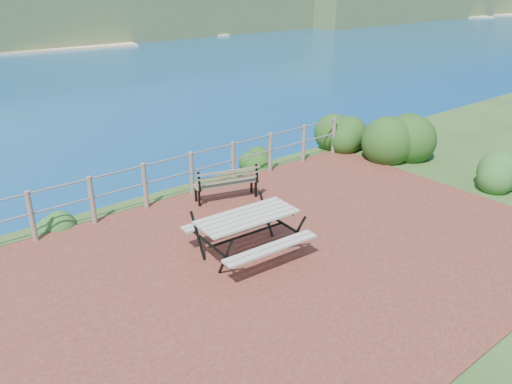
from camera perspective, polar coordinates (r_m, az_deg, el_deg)
ground at (r=9.04m, az=4.20°, el=-7.03°), size 10.00×7.00×0.12m
safety_railing at (r=11.21m, az=-7.38°, el=2.37°), size 9.40×0.10×1.00m
picnic_table at (r=8.76m, az=-0.99°, el=-4.42°), size 1.82×1.54×0.75m
park_bench at (r=10.90m, az=-3.48°, el=1.64°), size 1.46×0.74×0.80m
shrub_right_front at (r=14.28m, az=15.46°, el=3.95°), size 1.50×1.50×2.13m
shrub_right_back at (r=13.17m, az=24.83°, el=0.90°), size 1.04×1.04×1.49m
shrub_right_edge at (r=14.75m, az=9.62°, el=5.10°), size 1.13×1.13×1.61m
shrub_lip_west at (r=10.76m, az=-22.09°, el=-3.55°), size 0.68×0.68×0.39m
shrub_lip_east at (r=13.41m, az=0.19°, el=3.56°), size 0.74×0.74×0.46m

